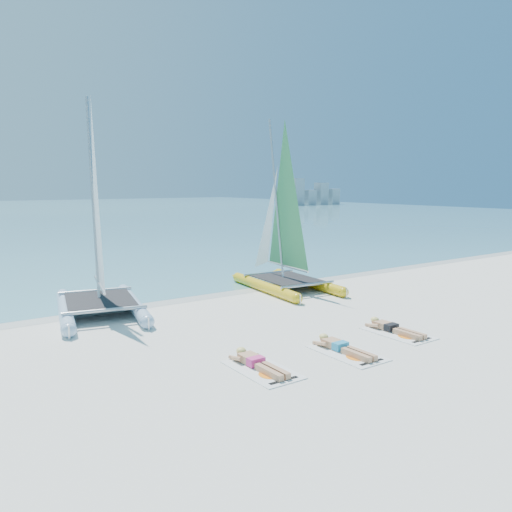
{
  "coord_description": "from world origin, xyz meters",
  "views": [
    {
      "loc": [
        -8.09,
        -9.9,
        3.93
      ],
      "look_at": [
        -0.39,
        1.2,
        1.97
      ],
      "focal_mm": 35.0,
      "sensor_mm": 36.0,
      "label": 1
    }
  ],
  "objects_px": {
    "catamaran_yellow": "(280,233)",
    "sunbather_a": "(257,362)",
    "towel_b": "(347,353)",
    "towel_c": "(398,333)",
    "sunbather_c": "(392,328)",
    "catamaran_blue": "(97,246)",
    "towel_a": "(262,370)",
    "sunbather_b": "(341,347)"
  },
  "relations": [
    {
      "from": "sunbather_a",
      "to": "towel_c",
      "type": "bearing_deg",
      "value": -1.58
    },
    {
      "from": "towel_a",
      "to": "towel_b",
      "type": "distance_m",
      "value": 2.26
    },
    {
      "from": "towel_b",
      "to": "sunbather_a",
      "type": "bearing_deg",
      "value": 167.91
    },
    {
      "from": "catamaran_yellow",
      "to": "catamaran_blue",
      "type": "bearing_deg",
      "value": -175.17
    },
    {
      "from": "catamaran_blue",
      "to": "sunbather_c",
      "type": "distance_m",
      "value": 8.92
    },
    {
      "from": "catamaran_blue",
      "to": "towel_a",
      "type": "bearing_deg",
      "value": -67.24
    },
    {
      "from": "catamaran_yellow",
      "to": "sunbather_a",
      "type": "xyz_separation_m",
      "value": [
        -5.6,
        -6.5,
        -1.96
      ]
    },
    {
      "from": "sunbather_b",
      "to": "sunbather_c",
      "type": "relative_size",
      "value": 1.0
    },
    {
      "from": "sunbather_a",
      "to": "sunbather_b",
      "type": "height_order",
      "value": "same"
    },
    {
      "from": "catamaran_yellow",
      "to": "towel_a",
      "type": "distance_m",
      "value": 8.97
    },
    {
      "from": "towel_a",
      "to": "sunbather_b",
      "type": "relative_size",
      "value": 1.07
    },
    {
      "from": "catamaran_blue",
      "to": "sunbather_b",
      "type": "relative_size",
      "value": 3.98
    },
    {
      "from": "catamaran_blue",
      "to": "catamaran_yellow",
      "type": "height_order",
      "value": "catamaran_blue"
    },
    {
      "from": "towel_a",
      "to": "sunbather_c",
      "type": "relative_size",
      "value": 1.07
    },
    {
      "from": "towel_b",
      "to": "towel_c",
      "type": "height_order",
      "value": "same"
    },
    {
      "from": "towel_b",
      "to": "catamaran_yellow",
      "type": "bearing_deg",
      "value": 64.31
    },
    {
      "from": "catamaran_yellow",
      "to": "towel_b",
      "type": "bearing_deg",
      "value": -110.15
    },
    {
      "from": "towel_b",
      "to": "towel_c",
      "type": "relative_size",
      "value": 1.0
    },
    {
      "from": "towel_a",
      "to": "catamaran_yellow",
      "type": "bearing_deg",
      "value": 50.09
    },
    {
      "from": "catamaran_yellow",
      "to": "towel_b",
      "type": "relative_size",
      "value": 3.57
    },
    {
      "from": "sunbather_b",
      "to": "sunbather_c",
      "type": "bearing_deg",
      "value": 9.09
    },
    {
      "from": "catamaran_yellow",
      "to": "towel_c",
      "type": "height_order",
      "value": "catamaran_yellow"
    },
    {
      "from": "towel_c",
      "to": "sunbather_c",
      "type": "height_order",
      "value": "sunbather_c"
    },
    {
      "from": "catamaran_blue",
      "to": "sunbather_c",
      "type": "bearing_deg",
      "value": -36.62
    },
    {
      "from": "towel_c",
      "to": "catamaran_yellow",
      "type": "bearing_deg",
      "value": 80.34
    },
    {
      "from": "towel_b",
      "to": "towel_c",
      "type": "bearing_deg",
      "value": 9.09
    },
    {
      "from": "towel_c",
      "to": "sunbather_c",
      "type": "bearing_deg",
      "value": 90.0
    },
    {
      "from": "sunbather_c",
      "to": "towel_a",
      "type": "bearing_deg",
      "value": -176.66
    },
    {
      "from": "catamaran_blue",
      "to": "catamaran_yellow",
      "type": "relative_size",
      "value": 1.04
    },
    {
      "from": "sunbather_b",
      "to": "sunbather_a",
      "type": "bearing_deg",
      "value": 172.68
    },
    {
      "from": "towel_b",
      "to": "sunbather_c",
      "type": "bearing_deg",
      "value": 13.82
    },
    {
      "from": "towel_b",
      "to": "sunbather_c",
      "type": "height_order",
      "value": "sunbather_c"
    },
    {
      "from": "catamaran_blue",
      "to": "towel_c",
      "type": "bearing_deg",
      "value": -37.44
    },
    {
      "from": "catamaran_blue",
      "to": "catamaran_yellow",
      "type": "distance_m",
      "value": 6.91
    },
    {
      "from": "towel_b",
      "to": "sunbather_b",
      "type": "relative_size",
      "value": 1.07
    },
    {
      "from": "sunbather_a",
      "to": "sunbather_c",
      "type": "bearing_deg",
      "value": 0.88
    },
    {
      "from": "catamaran_blue",
      "to": "towel_a",
      "type": "xyz_separation_m",
      "value": [
        1.31,
        -6.78,
        -2.04
      ]
    },
    {
      "from": "sunbather_a",
      "to": "towel_c",
      "type": "xyz_separation_m",
      "value": [
        4.47,
        -0.12,
        -0.11
      ]
    },
    {
      "from": "catamaran_yellow",
      "to": "sunbather_c",
      "type": "height_order",
      "value": "catamaran_yellow"
    },
    {
      "from": "towel_a",
      "to": "towel_b",
      "type": "relative_size",
      "value": 1.0
    },
    {
      "from": "catamaran_blue",
      "to": "sunbather_c",
      "type": "relative_size",
      "value": 3.98
    },
    {
      "from": "catamaran_yellow",
      "to": "sunbather_b",
      "type": "xyz_separation_m",
      "value": [
        -3.36,
        -6.79,
        -1.96
      ]
    }
  ]
}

